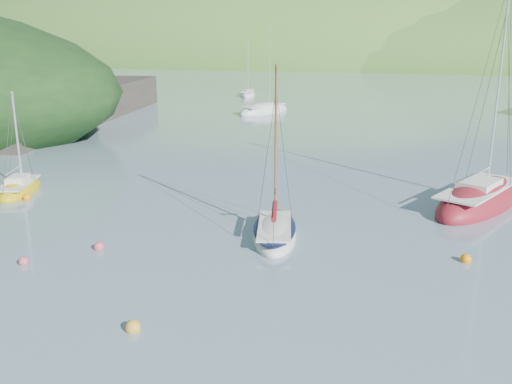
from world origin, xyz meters
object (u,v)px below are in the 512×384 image
(daysailer_white, at_px, (275,233))
(sailboat_yellow, at_px, (19,189))
(sloop_red, at_px, (479,201))
(distant_sloop_c, at_px, (248,95))
(distant_sloop_a, at_px, (264,111))

(daysailer_white, height_order, sailboat_yellow, daysailer_white)
(sloop_red, bearing_deg, distant_sloop_c, 145.35)
(sloop_red, distance_m, sailboat_yellow, 26.80)
(sloop_red, xyz_separation_m, distant_sloop_c, (-30.37, 47.66, -0.08))
(sloop_red, distance_m, distant_sloop_c, 56.51)
(distant_sloop_a, distance_m, distant_sloop_c, 18.35)
(sailboat_yellow, bearing_deg, daysailer_white, -28.71)
(sloop_red, height_order, distant_sloop_a, sloop_red)
(daysailer_white, bearing_deg, sailboat_yellow, 156.17)
(daysailer_white, relative_size, distant_sloop_c, 0.98)
(sailboat_yellow, xyz_separation_m, distant_sloop_a, (3.64, 36.96, 0.02))
(distant_sloop_a, xyz_separation_m, distant_sloop_c, (-7.86, 16.58, -0.03))
(sailboat_yellow, distance_m, distant_sloop_a, 37.14)
(daysailer_white, bearing_deg, distant_sloop_c, 95.19)
(daysailer_white, height_order, distant_sloop_a, distant_sloop_a)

